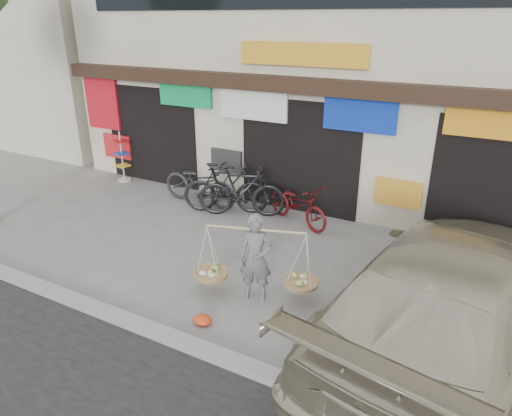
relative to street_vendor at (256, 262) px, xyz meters
The scene contains 12 objects.
ground 1.24m from the street_vendor, 156.60° to the left, with size 70.00×70.00×0.00m, color gray.
kerb 1.96m from the street_vendor, 120.38° to the right, with size 70.00×0.25×0.12m, color gray.
shophouse_block 7.41m from the street_vendor, 97.81° to the left, with size 14.00×6.32×7.00m.
neighbor_west 16.39m from the street_vendor, 152.84° to the left, with size 12.00×7.00×6.00m, color beige.
street_vendor is the anchor object (origin of this frame).
bike_0 4.50m from the street_vendor, 136.87° to the left, with size 0.75×2.15×1.13m, color #2D2C31.
bike_1 3.54m from the street_vendor, 123.83° to the left, with size 0.59×2.09×1.25m, color black.
bike_2 3.21m from the street_vendor, 100.84° to the left, with size 0.64×1.84×0.97m, color #590F11.
bike_3 3.80m from the street_vendor, 129.39° to the left, with size 0.59×2.09×1.25m, color black.
suv 3.04m from the street_vendor, ahead, with size 3.55×6.52×1.79m.
display_rack 7.23m from the street_vendor, 150.82° to the left, with size 0.43×0.43×1.46m.
red_bag 1.27m from the street_vendor, 110.47° to the right, with size 0.31×0.25×0.14m, color #EB3E16.
Camera 1 is at (4.09, -6.23, 4.44)m, focal length 32.00 mm.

